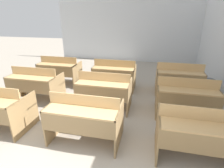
% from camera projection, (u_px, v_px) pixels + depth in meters
% --- Properties ---
extents(wall_back, '(6.76, 0.06, 2.80)m').
position_uv_depth(wall_back, '(126.00, 32.00, 8.36)').
color(wall_back, silver).
rests_on(wall_back, ground_plane).
extents(bench_front_center, '(1.25, 0.76, 0.91)m').
position_uv_depth(bench_front_center, '(85.00, 117.00, 3.05)').
color(bench_front_center, '#97784E').
rests_on(bench_front_center, ground_plane).
extents(bench_front_right, '(1.25, 0.76, 0.91)m').
position_uv_depth(bench_front_right, '(200.00, 133.00, 2.64)').
color(bench_front_right, olive).
rests_on(bench_front_right, ground_plane).
extents(bench_second_left, '(1.25, 0.76, 0.91)m').
position_uv_depth(bench_second_left, '(35.00, 83.00, 4.57)').
color(bench_second_left, '#997A50').
rests_on(bench_second_left, ground_plane).
extents(bench_second_center, '(1.25, 0.76, 0.91)m').
position_uv_depth(bench_second_center, '(104.00, 90.00, 4.17)').
color(bench_second_center, '#9A7B51').
rests_on(bench_second_center, ground_plane).
extents(bench_second_right, '(1.25, 0.76, 0.91)m').
position_uv_depth(bench_second_right, '(186.00, 97.00, 3.81)').
color(bench_second_right, olive).
rests_on(bench_second_right, ground_plane).
extents(bench_third_left, '(1.25, 0.76, 0.91)m').
position_uv_depth(bench_third_left, '(60.00, 70.00, 5.72)').
color(bench_third_left, '#92744A').
rests_on(bench_third_left, ground_plane).
extents(bench_third_center, '(1.25, 0.76, 0.91)m').
position_uv_depth(bench_third_center, '(114.00, 74.00, 5.32)').
color(bench_third_center, olive).
rests_on(bench_third_center, ground_plane).
extents(bench_third_right, '(1.25, 0.76, 0.91)m').
position_uv_depth(bench_third_right, '(179.00, 78.00, 4.95)').
color(bench_third_right, '#987A4F').
rests_on(bench_third_right, ground_plane).
extents(wastepaper_bin, '(0.27, 0.27, 0.32)m').
position_uv_depth(wastepaper_bin, '(210.00, 84.00, 5.40)').
color(wastepaper_bin, '#474C51').
rests_on(wastepaper_bin, ground_plane).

